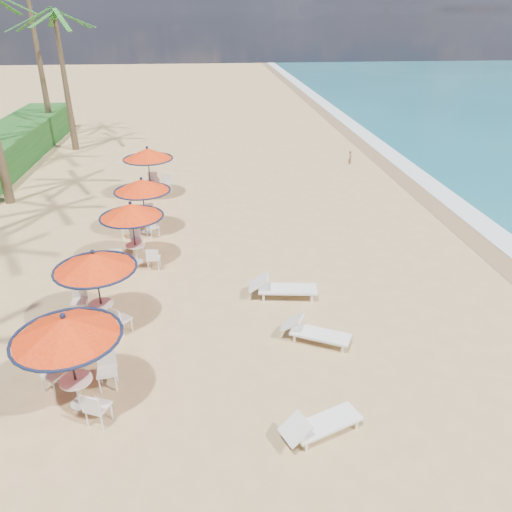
{
  "coord_description": "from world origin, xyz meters",
  "views": [
    {
      "loc": [
        -2.03,
        -8.79,
        8.06
      ],
      "look_at": [
        -0.65,
        4.99,
        1.2
      ],
      "focal_mm": 35.0,
      "sensor_mm": 36.0,
      "label": 1
    }
  ],
  "objects": [
    {
      "name": "lounger_mid",
      "position": [
        0.61,
        2.07,
        0.31
      ],
      "size": [
        1.92,
        1.36,
        0.67
      ],
      "rotation": [
        0.0,
        0.0,
        -0.47
      ],
      "color": "white",
      "rests_on": "ground"
    },
    {
      "name": "wetsand_band",
      "position": [
        8.4,
        10.0,
        0.0
      ],
      "size": [
        1.4,
        140.0,
        0.02
      ],
      "primitive_type": "cube",
      "color": "olive",
      "rests_on": "ground"
    },
    {
      "name": "person",
      "position": [
        6.21,
        18.81,
        0.41
      ],
      "size": [
        0.31,
        0.36,
        0.83
      ],
      "primitive_type": "imported",
      "rotation": [
        0.0,
        0.0,
        1.14
      ],
      "color": "brown",
      "rests_on": "ground"
    },
    {
      "name": "station_2",
      "position": [
        -4.68,
        7.36,
        1.67
      ],
      "size": [
        2.19,
        2.3,
        2.29
      ],
      "color": "black",
      "rests_on": "ground"
    },
    {
      "name": "station_3",
      "position": [
        -4.6,
        10.02,
        1.68
      ],
      "size": [
        2.2,
        2.2,
        2.3
      ],
      "color": "black",
      "rests_on": "ground"
    },
    {
      "name": "station_1",
      "position": [
        -5.21,
        3.46,
        1.72
      ],
      "size": [
        2.26,
        2.26,
        2.35
      ],
      "color": "black",
      "rests_on": "ground"
    },
    {
      "name": "station_0",
      "position": [
        -5.12,
        0.26,
        1.79
      ],
      "size": [
        2.34,
        2.34,
        2.44
      ],
      "color": "black",
      "rests_on": "ground"
    },
    {
      "name": "palm_6",
      "position": [
        -10.37,
        23.88,
        7.34
      ],
      "size": [
        5.0,
        5.0,
        8.07
      ],
      "color": "brown",
      "rests_on": "ground"
    },
    {
      "name": "ground",
      "position": [
        0.0,
        0.0,
        0.0
      ],
      "size": [
        160.0,
        160.0,
        0.0
      ],
      "primitive_type": "plane",
      "color": "tan",
      "rests_on": "ground"
    },
    {
      "name": "foam_strip",
      "position": [
        9.3,
        10.0,
        0.0
      ],
      "size": [
        1.2,
        140.0,
        0.04
      ],
      "primitive_type": "cube",
      "color": "white",
      "rests_on": "ground"
    },
    {
      "name": "station_4",
      "position": [
        -4.71,
        14.41,
        1.78
      ],
      "size": [
        2.33,
        2.33,
        2.43
      ],
      "color": "black",
      "rests_on": "ground"
    },
    {
      "name": "lounger_near",
      "position": [
        0.05,
        -1.21,
        0.3
      ],
      "size": [
        1.89,
        1.21,
        0.65
      ],
      "rotation": [
        0.0,
        0.0,
        0.39
      ],
      "color": "white",
      "rests_on": "ground"
    },
    {
      "name": "lounger_far",
      "position": [
        0.06,
        4.44,
        0.35
      ],
      "size": [
        2.17,
        0.92,
        0.75
      ],
      "rotation": [
        0.0,
        0.0,
        -0.13
      ],
      "color": "white",
      "rests_on": "ground"
    }
  ]
}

